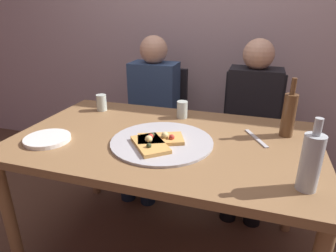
# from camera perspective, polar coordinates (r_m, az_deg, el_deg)

# --- Properties ---
(ground_plane) EXTENTS (8.00, 8.00, 0.00)m
(ground_plane) POSITION_cam_1_polar(r_m,az_deg,el_deg) (1.92, -0.50, -22.84)
(ground_plane) COLOR #513828
(back_wall) EXTENTS (6.00, 0.10, 2.60)m
(back_wall) POSITION_cam_1_polar(r_m,az_deg,el_deg) (2.59, 8.67, 20.69)
(back_wall) COLOR #B29EA3
(back_wall) RESTS_ON ground_plane
(dining_table) EXTENTS (1.52, 0.91, 0.74)m
(dining_table) POSITION_cam_1_polar(r_m,az_deg,el_deg) (1.52, -0.59, -4.87)
(dining_table) COLOR olive
(dining_table) RESTS_ON ground_plane
(pizza_tray) EXTENTS (0.50, 0.50, 0.01)m
(pizza_tray) POSITION_cam_1_polar(r_m,az_deg,el_deg) (1.43, -1.21, -3.08)
(pizza_tray) COLOR #ADADB2
(pizza_tray) RESTS_ON dining_table
(pizza_slice_last) EXTENTS (0.24, 0.25, 0.05)m
(pizza_slice_last) POSITION_cam_1_polar(r_m,az_deg,el_deg) (1.37, -3.53, -3.51)
(pizza_slice_last) COLOR tan
(pizza_slice_last) RESTS_ON pizza_tray
(pizza_slice_extra) EXTENTS (0.25, 0.21, 0.05)m
(pizza_slice_extra) POSITION_cam_1_polar(r_m,az_deg,el_deg) (1.42, -1.30, -2.51)
(pizza_slice_extra) COLOR tan
(pizza_slice_extra) RESTS_ON pizza_tray
(wine_bottle) EXTENTS (0.07, 0.07, 0.28)m
(wine_bottle) POSITION_cam_1_polar(r_m,az_deg,el_deg) (1.15, 26.17, -6.28)
(wine_bottle) COLOR #B2BCC1
(wine_bottle) RESTS_ON dining_table
(beer_bottle) EXTENTS (0.07, 0.07, 0.30)m
(beer_bottle) POSITION_cam_1_polar(r_m,az_deg,el_deg) (1.59, 22.59, 2.16)
(beer_bottle) COLOR brown
(beer_bottle) RESTS_ON dining_table
(tumbler_near) EXTENTS (0.06, 0.06, 0.10)m
(tumbler_near) POSITION_cam_1_polar(r_m,az_deg,el_deg) (1.74, 2.79, 3.24)
(tumbler_near) COLOR #B7C6BC
(tumbler_near) RESTS_ON dining_table
(tumbler_far) EXTENTS (0.06, 0.06, 0.10)m
(tumbler_far) POSITION_cam_1_polar(r_m,az_deg,el_deg) (1.92, -12.89, 4.49)
(tumbler_far) COLOR #B7C6BC
(tumbler_far) RESTS_ON dining_table
(plate_stack) EXTENTS (0.22, 0.22, 0.02)m
(plate_stack) POSITION_cam_1_polar(r_m,az_deg,el_deg) (1.57, -22.54, -2.35)
(plate_stack) COLOR white
(plate_stack) RESTS_ON dining_table
(table_knife) EXTENTS (0.12, 0.20, 0.01)m
(table_knife) POSITION_cam_1_polar(r_m,az_deg,el_deg) (1.54, 16.88, -2.31)
(table_knife) COLOR #B7B7BC
(table_knife) RESTS_ON dining_table
(chair_left) EXTENTS (0.44, 0.44, 0.90)m
(chair_left) POSITION_cam_1_polar(r_m,az_deg,el_deg) (2.43, -2.10, 1.86)
(chair_left) COLOR black
(chair_left) RESTS_ON ground_plane
(chair_right) EXTENTS (0.44, 0.44, 0.90)m
(chair_right) POSITION_cam_1_polar(r_m,az_deg,el_deg) (2.30, 15.83, -0.15)
(chair_right) COLOR black
(chair_right) RESTS_ON ground_plane
(guest_in_sweater) EXTENTS (0.36, 0.56, 1.17)m
(guest_in_sweater) POSITION_cam_1_polar(r_m,az_deg,el_deg) (2.25, -3.43, 3.64)
(guest_in_sweater) COLOR navy
(guest_in_sweater) RESTS_ON ground_plane
(guest_in_beanie) EXTENTS (0.36, 0.56, 1.17)m
(guest_in_beanie) POSITION_cam_1_polar(r_m,az_deg,el_deg) (2.12, 15.99, 1.57)
(guest_in_beanie) COLOR black
(guest_in_beanie) RESTS_ON ground_plane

